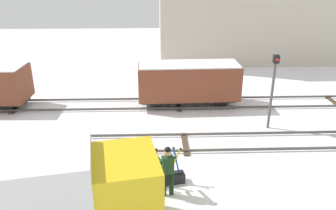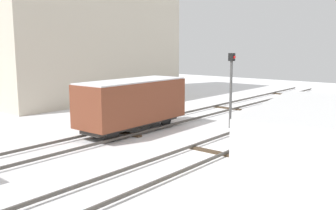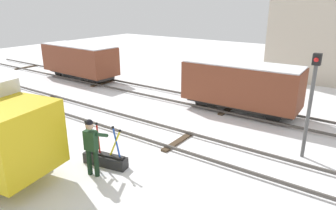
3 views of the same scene
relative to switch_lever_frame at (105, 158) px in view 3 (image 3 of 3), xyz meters
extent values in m
plane|color=white|center=(1.00, 2.78, -0.25)|extent=(60.00, 60.00, 0.00)
cube|color=#4C4742|center=(1.00, 2.06, -0.12)|extent=(44.00, 0.07, 0.10)
cube|color=#4C4742|center=(1.00, 3.50, -0.12)|extent=(44.00, 0.07, 0.10)
cube|color=#423323|center=(-7.80, 2.78, -0.21)|extent=(0.24, 1.94, 0.08)
cube|color=#423323|center=(1.00, 2.78, -0.21)|extent=(0.24, 1.94, 0.08)
cube|color=#4C4742|center=(1.00, 6.54, -0.12)|extent=(44.00, 0.07, 0.10)
cube|color=#4C4742|center=(1.00, 7.98, -0.12)|extent=(44.00, 0.07, 0.10)
cube|color=#423323|center=(-16.60, 7.26, -0.21)|extent=(0.24, 1.94, 0.08)
cube|color=#423323|center=(-7.80, 7.26, -0.21)|extent=(0.24, 1.94, 0.08)
cube|color=#423323|center=(1.00, 7.26, -0.21)|extent=(0.24, 1.94, 0.08)
cube|color=black|center=(0.00, 0.00, -0.07)|extent=(1.56, 0.65, 0.36)
cube|color=black|center=(0.00, 0.00, 0.14)|extent=(1.38, 0.47, 0.06)
cylinder|color=black|center=(-0.60, -0.12, 0.63)|extent=(0.15, 0.08, 1.05)
sphere|color=black|center=(-0.65, -0.13, 1.16)|extent=(0.09, 0.09, 0.09)
cylinder|color=red|center=(-0.21, -0.04, 0.63)|extent=(0.11, 0.08, 1.05)
sphere|color=black|center=(-0.23, -0.05, 1.16)|extent=(0.09, 0.09, 0.09)
cylinder|color=yellow|center=(0.40, 0.08, 0.59)|extent=(0.48, 0.15, 0.98)
sphere|color=black|center=(0.61, 0.12, 1.07)|extent=(0.09, 0.09, 0.09)
cylinder|color=#1E47B7|center=(0.46, 0.09, 0.63)|extent=(0.26, 0.11, 1.04)
sphere|color=black|center=(0.36, 0.07, 1.14)|extent=(0.09, 0.09, 0.09)
cylinder|color=black|center=(0.01, -0.65, 0.18)|extent=(0.15, 0.15, 0.86)
cylinder|color=black|center=(0.26, -0.60, 0.18)|extent=(0.15, 0.15, 0.86)
cube|color=#1E3D23|center=(0.13, -0.62, 0.91)|extent=(0.42, 0.31, 0.61)
sphere|color=tan|center=(0.13, -0.62, 1.37)|extent=(0.23, 0.23, 0.23)
sphere|color=black|center=(0.13, -0.62, 1.47)|extent=(0.21, 0.21, 0.21)
cylinder|color=#1E3D23|center=(-0.13, -0.39, 0.95)|extent=(0.22, 0.59, 0.23)
cylinder|color=#1E3D23|center=(0.29, -0.33, 1.02)|extent=(0.22, 0.57, 0.35)
cube|color=gold|center=(-1.14, -2.23, 1.25)|extent=(2.24, 2.40, 1.90)
cube|color=black|center=(-0.26, -2.07, 1.58)|extent=(0.36, 1.76, 0.76)
cylinder|color=black|center=(-1.95, -1.24, 0.20)|extent=(0.93, 0.41, 0.90)
cylinder|color=#4C4C4C|center=(5.07, 4.29, 1.34)|extent=(0.12, 0.12, 3.17)
cube|color=black|center=(5.07, 4.29, 3.11)|extent=(0.24, 0.24, 0.36)
sphere|color=red|center=(5.07, 4.16, 3.11)|extent=(0.14, 0.14, 0.14)
cube|color=#2D2B28|center=(-9.94, 7.26, 0.15)|extent=(5.42, 1.38, 0.20)
cube|color=brown|center=(-9.94, 7.26, 1.14)|extent=(5.73, 2.19, 1.77)
cube|color=white|center=(-9.94, 7.26, 2.05)|extent=(5.61, 2.11, 0.06)
cylinder|color=black|center=(-11.80, 6.78, 0.10)|extent=(0.70, 0.12, 0.70)
cylinder|color=black|center=(-11.76, 7.87, 0.10)|extent=(0.70, 0.12, 0.70)
cylinder|color=black|center=(-8.12, 6.65, 0.10)|extent=(0.70, 0.12, 0.70)
cylinder|color=black|center=(-8.08, 7.75, 0.10)|extent=(0.70, 0.12, 0.70)
cube|color=#2D2B28|center=(1.54, 7.26, 0.15)|extent=(5.14, 1.28, 0.20)
cube|color=brown|center=(1.54, 7.26, 1.15)|extent=(5.43, 2.05, 1.80)
cube|color=white|center=(1.54, 7.26, 2.08)|extent=(5.32, 1.98, 0.06)
cylinder|color=black|center=(-0.20, 6.69, 0.10)|extent=(0.70, 0.12, 0.70)
cylinder|color=black|center=(-0.22, 7.75, 0.10)|extent=(0.70, 0.12, 0.70)
cylinder|color=black|center=(3.30, 6.78, 0.10)|extent=(0.70, 0.12, 0.70)
cylinder|color=black|center=(3.27, 7.83, 0.10)|extent=(0.70, 0.12, 0.70)
camera|label=1|loc=(-0.18, -9.86, 6.81)|focal=35.77mm
camera|label=2|loc=(-10.16, -4.46, 3.60)|focal=39.77mm
camera|label=3|loc=(6.69, -5.99, 4.78)|focal=32.59mm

